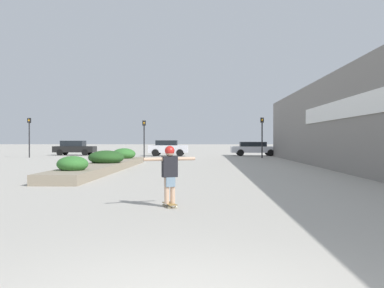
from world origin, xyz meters
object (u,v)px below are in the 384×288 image
skateboard (170,204)px  car_center_left (254,148)px  skateboarder (170,169)px  car_center_right (74,148)px  traffic_light_far_left (29,131)px  traffic_light_right (262,131)px  car_leftmost (370,148)px  car_rightmost (168,148)px  traffic_light_left (144,132)px

skateboard → car_center_left: car_center_left is taller
car_center_left → skateboarder: bearing=-9.8°
car_center_right → traffic_light_far_left: (-2.30, -5.92, 1.65)m
traffic_light_right → skateboard: bearing=-101.9°
car_leftmost → car_center_left: car_leftmost is taller
car_center_left → car_center_right: size_ratio=1.13×
car_rightmost → car_center_left: bearing=95.7°
skateboard → traffic_light_far_left: (-15.20, 28.10, 2.38)m
traffic_light_far_left → traffic_light_left: bearing=-1.9°
traffic_light_right → car_center_left: bearing=90.9°
car_rightmost → traffic_light_left: (-1.76, -4.27, 1.46)m
car_leftmost → traffic_light_far_left: (-31.95, -3.59, 1.64)m
skateboard → car_rightmost: size_ratio=0.16×
car_center_left → traffic_light_far_left: bearing=-77.1°
traffic_light_left → traffic_light_right: traffic_light_right is taller
skateboard → traffic_light_right: 28.17m
car_center_left → traffic_light_far_left: (-20.90, -4.77, 1.69)m
car_center_right → skateboarder: bearing=20.8°
skateboarder → traffic_light_right: traffic_light_right is taller
skateboard → traffic_light_right: (5.78, 27.47, 2.36)m
car_leftmost → skateboard: bearing=-27.9°
car_center_left → car_center_right: bearing=-93.5°
skateboard → car_center_right: 36.39m
skateboarder → car_leftmost: size_ratio=0.35×
car_leftmost → traffic_light_right: bearing=-68.9°
car_center_right → traffic_light_far_left: traffic_light_far_left is taller
skateboard → traffic_light_far_left: bearing=95.4°
skateboarder → car_leftmost: car_leftmost is taller
traffic_light_left → traffic_light_right: (10.44, -0.28, 0.14)m
skateboarder → car_leftmost: (16.75, 31.69, -0.12)m
skateboarder → car_center_left: size_ratio=0.29×
car_center_right → traffic_light_right: 19.86m
car_center_right → traffic_light_left: (8.24, -6.27, 1.50)m
car_center_right → traffic_light_far_left: size_ratio=1.17×
car_center_left → car_rightmost: car_rightmost is taller
car_center_left → traffic_light_far_left: 21.50m
skateboarder → traffic_light_left: (-4.66, 27.75, 1.36)m
car_leftmost → traffic_light_far_left: bearing=-83.6°
skateboard → car_center_right: size_ratio=0.15×
skateboarder → car_leftmost: 35.85m
skateboard → skateboarder: 0.86m
car_center_left → traffic_light_left: traffic_light_left is taller
car_center_left → car_leftmost: bearing=83.9°
skateboarder → car_center_left: bearing=57.1°
car_rightmost → car_center_right: bearing=-101.3°
car_leftmost → traffic_light_left: (-21.41, -3.95, 1.49)m
car_center_left → car_rightmost: 8.64m
car_center_left → car_center_right: car_center_right is taller
skateboard → car_center_left: (5.70, 32.87, 0.69)m
skateboarder → traffic_light_far_left: size_ratio=0.38×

